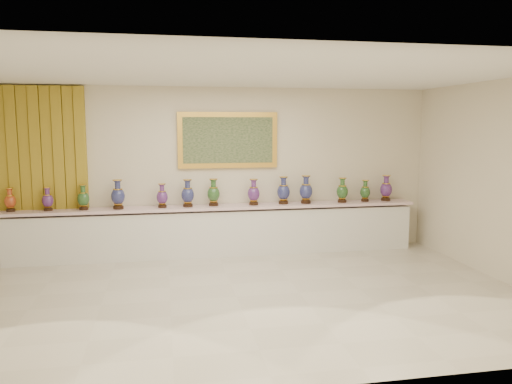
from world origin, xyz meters
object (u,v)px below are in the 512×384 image
Objects in this scene: vase_0 at (10,201)px; vase_2 at (83,198)px; vase_1 at (48,200)px; counter at (218,231)px.

vase_2 is (1.17, -0.04, 0.02)m from vase_0.
vase_0 is at bearing 178.17° from vase_1.
vase_2 is at bearing -179.39° from counter.
counter is 2.93m from vase_1.
vase_0 is 0.59m from vase_1.
counter is 3.51m from vase_0.
vase_1 is 0.57m from vase_2.
vase_0 is (-3.45, 0.01, 0.64)m from counter.
vase_1 is 0.92× the size of vase_2.
counter is 2.37m from vase_2.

